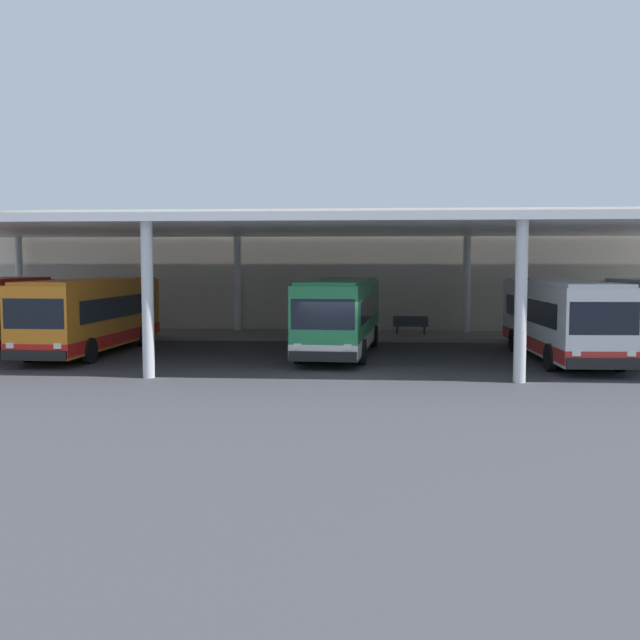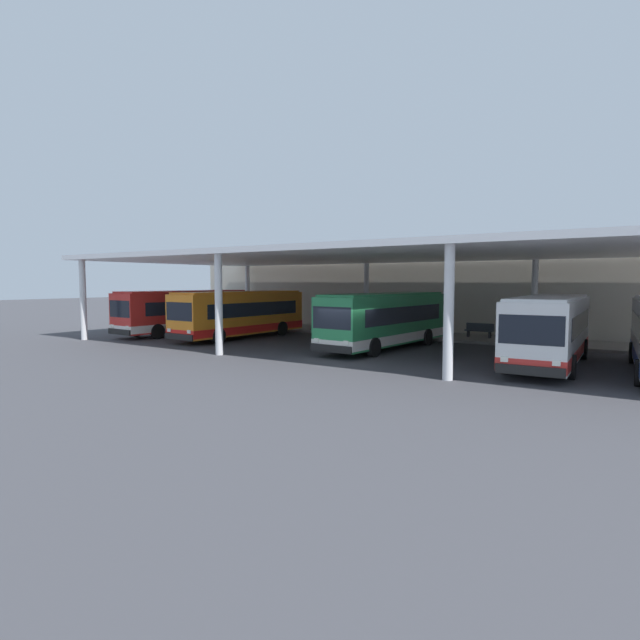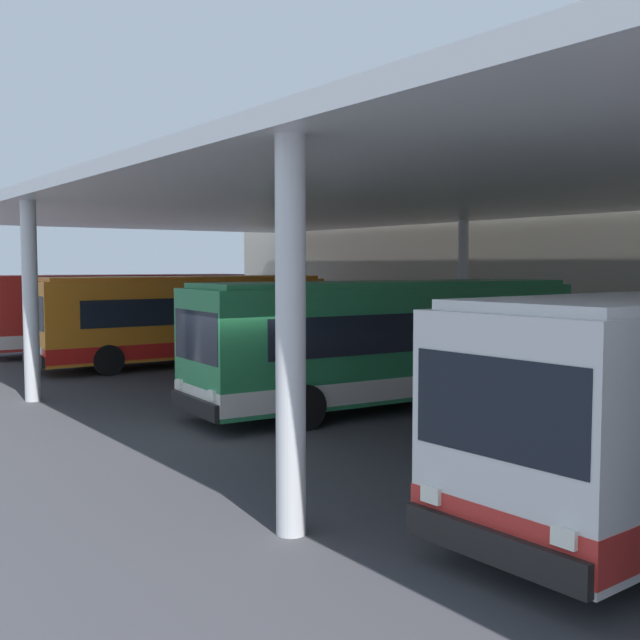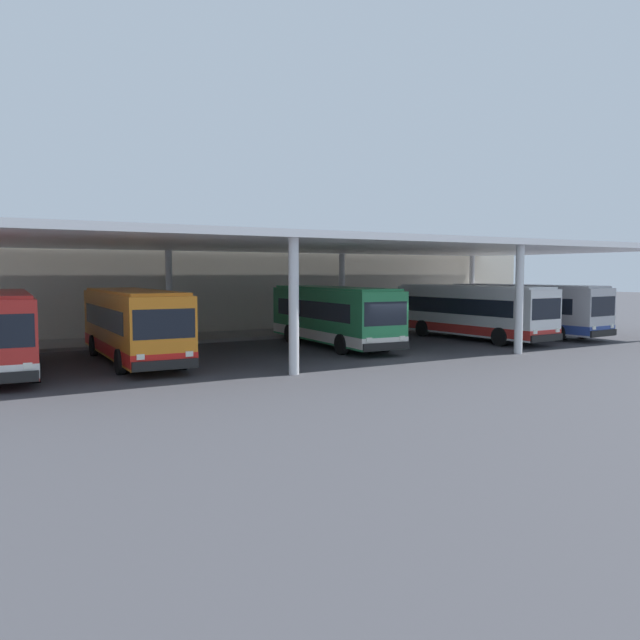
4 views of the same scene
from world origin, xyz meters
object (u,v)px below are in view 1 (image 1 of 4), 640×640
(bench_waiting, at_px, (411,325))
(bus_second_bay, at_px, (92,315))
(bus_far_bay, at_px, (561,319))
(bus_middle_bay, at_px, (340,315))

(bench_waiting, bearing_deg, bus_second_bay, -150.66)
(bus_second_bay, bearing_deg, bench_waiting, 29.34)
(bus_far_bay, bearing_deg, bus_middle_bay, 172.68)
(bus_second_bay, distance_m, bench_waiting, 15.89)
(bus_second_bay, distance_m, bus_far_bay, 19.48)
(bus_middle_bay, bearing_deg, bench_waiting, 65.98)
(bus_second_bay, height_order, bus_far_bay, same)
(bench_waiting, bearing_deg, bus_middle_bay, -114.02)
(bus_middle_bay, distance_m, bus_far_bay, 8.94)
(bus_middle_bay, bearing_deg, bus_second_bay, -177.13)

